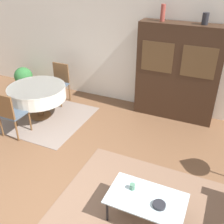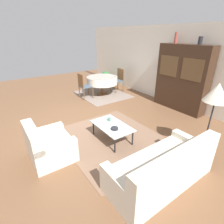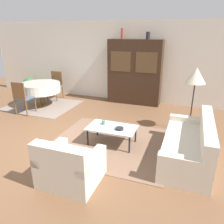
# 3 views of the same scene
# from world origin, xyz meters

# --- Properties ---
(ground_plane) EXTENTS (14.00, 14.00, 0.00)m
(ground_plane) POSITION_xyz_m (0.00, 0.00, 0.00)
(ground_plane) COLOR brown
(wall_back) EXTENTS (10.00, 0.06, 2.70)m
(wall_back) POSITION_xyz_m (0.00, 3.63, 1.35)
(wall_back) COLOR silver
(wall_back) RESTS_ON ground_plane
(area_rug) EXTENTS (2.61, 2.25, 0.01)m
(area_rug) POSITION_xyz_m (1.17, 0.36, 0.01)
(area_rug) COLOR brown
(area_rug) RESTS_ON ground_plane
(dining_rug) EXTENTS (2.16, 1.84, 0.01)m
(dining_rug) POSITION_xyz_m (-1.92, 2.02, 0.01)
(dining_rug) COLOR gray
(dining_rug) RESTS_ON ground_plane
(couch) EXTENTS (0.85, 1.95, 0.83)m
(couch) POSITION_xyz_m (2.80, 0.27, 0.29)
(couch) COLOR beige
(couch) RESTS_ON ground_plane
(armchair) EXTENTS (0.91, 0.82, 0.80)m
(armchair) POSITION_xyz_m (1.00, -1.13, 0.30)
(armchair) COLOR beige
(armchair) RESTS_ON ground_plane
(coffee_table) EXTENTS (1.06, 0.63, 0.39)m
(coffee_table) POSITION_xyz_m (1.19, 0.34, 0.37)
(coffee_table) COLOR black
(coffee_table) RESTS_ON area_rug
(display_cabinet) EXTENTS (1.77, 0.44, 2.11)m
(display_cabinet) POSITION_xyz_m (0.88, 3.36, 1.06)
(display_cabinet) COLOR #382316
(display_cabinet) RESTS_ON ground_plane
(dining_table) EXTENTS (1.28, 1.28, 0.75)m
(dining_table) POSITION_xyz_m (-1.93, 2.04, 0.61)
(dining_table) COLOR brown
(dining_table) RESTS_ON dining_rug
(dining_chair_near) EXTENTS (0.44, 0.44, 0.98)m
(dining_chair_near) POSITION_xyz_m (-1.93, 1.17, 0.56)
(dining_chair_near) COLOR brown
(dining_chair_near) RESTS_ON dining_rug
(dining_chair_far) EXTENTS (0.44, 0.44, 0.98)m
(dining_chair_far) POSITION_xyz_m (-1.93, 2.90, 0.56)
(dining_chair_far) COLOR brown
(dining_chair_far) RESTS_ON dining_rug
(floor_lamp) EXTENTS (0.47, 0.47, 1.58)m
(floor_lamp) POSITION_xyz_m (2.77, 1.65, 1.36)
(floor_lamp) COLOR black
(floor_lamp) RESTS_ON ground_plane
(cup) EXTENTS (0.08, 0.08, 0.09)m
(cup) POSITION_xyz_m (0.96, 0.42, 0.44)
(cup) COLOR #4C7A60
(cup) RESTS_ON coffee_table
(bowl) EXTENTS (0.17, 0.17, 0.04)m
(bowl) POSITION_xyz_m (1.38, 0.28, 0.42)
(bowl) COLOR #232328
(bowl) RESTS_ON coffee_table
(vase_tall) EXTENTS (0.09, 0.09, 0.33)m
(vase_tall) POSITION_xyz_m (0.43, 3.37, 2.28)
(vase_tall) COLOR #9E4238
(vase_tall) RESTS_ON display_cabinet
(vase_short) EXTENTS (0.12, 0.12, 0.22)m
(vase_short) POSITION_xyz_m (1.27, 3.37, 2.22)
(vase_short) COLOR #232328
(vase_short) RESTS_ON display_cabinet
(potted_plant) EXTENTS (0.50, 0.50, 0.64)m
(potted_plant) POSITION_xyz_m (-3.27, 3.09, 0.35)
(potted_plant) COLOR beige
(potted_plant) RESTS_ON ground_plane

